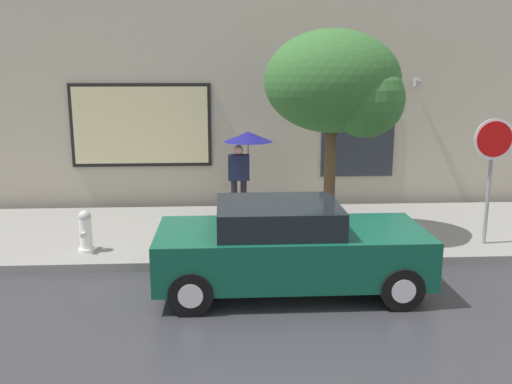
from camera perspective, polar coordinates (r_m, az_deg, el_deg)
The scene contains 8 objects.
ground_plane at distance 8.87m, azimuth 2.40°, elevation -10.12°, with size 60.00×60.00×0.00m, color #333338.
sidewalk at distance 11.66m, azimuth 0.95°, elevation -4.10°, with size 20.00×4.00×0.15m, color gray.
building_facade at distance 13.66m, azimuth 0.12°, elevation 12.83°, with size 20.00×0.67×7.00m.
parked_car at distance 8.68m, azimuth 3.37°, elevation -5.67°, with size 4.12×1.85×1.41m.
fire_hydrant at distance 10.57m, azimuth -17.06°, elevation -3.89°, with size 0.30×0.44×0.77m.
pedestrian_with_umbrella at distance 12.39m, azimuth -1.08°, elevation 4.58°, with size 1.10×1.10×1.90m.
street_tree at distance 10.68m, azimuth 8.52°, elevation 10.71°, with size 2.57×2.18×3.99m.
stop_sign at distance 11.15m, azimuth 23.06°, elevation 3.38°, with size 0.76×0.10×2.38m.
Camera 1 is at (-0.84, -8.14, 3.42)m, focal length 39.04 mm.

